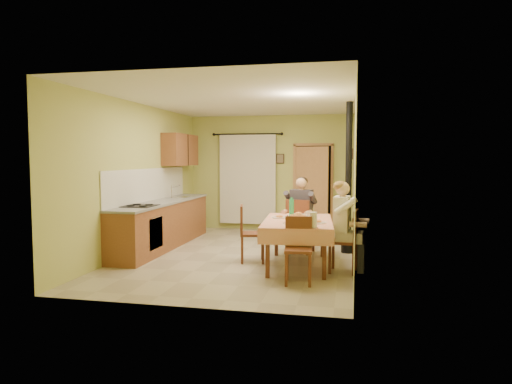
% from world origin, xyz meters
% --- Properties ---
extents(floor, '(4.00, 6.00, 0.01)m').
position_xyz_m(floor, '(0.00, 0.00, 0.00)').
color(floor, tan).
rests_on(floor, ground).
extents(room_shell, '(4.04, 6.04, 2.82)m').
position_xyz_m(room_shell, '(0.00, 0.00, 1.82)').
color(room_shell, '#B9BE61').
rests_on(room_shell, ground).
extents(kitchen_run, '(0.64, 3.64, 1.56)m').
position_xyz_m(kitchen_run, '(-1.71, 0.40, 0.48)').
color(kitchen_run, brown).
rests_on(kitchen_run, ground).
extents(upper_cabinets, '(0.35, 1.40, 0.70)m').
position_xyz_m(upper_cabinets, '(-1.82, 1.70, 1.95)').
color(upper_cabinets, brown).
rests_on(upper_cabinets, room_shell).
extents(curtain, '(1.70, 0.07, 2.22)m').
position_xyz_m(curtain, '(-0.55, 2.90, 1.26)').
color(curtain, black).
rests_on(curtain, ground).
extents(doorway, '(0.96, 0.30, 2.15)m').
position_xyz_m(doorway, '(1.04, 2.91, 1.05)').
color(doorway, black).
rests_on(doorway, ground).
extents(dining_table, '(1.24, 1.92, 0.76)m').
position_xyz_m(dining_table, '(1.11, -0.68, 0.38)').
color(dining_table, '#E5967A').
rests_on(dining_table, ground).
extents(tableware, '(0.92, 1.62, 0.33)m').
position_xyz_m(tableware, '(1.14, -0.76, 0.81)').
color(tableware, white).
rests_on(tableware, dining_table).
extents(chair_far, '(0.53, 0.53, 1.01)m').
position_xyz_m(chair_far, '(1.03, 0.41, 0.29)').
color(chair_far, '#5E2D19').
rests_on(chair_far, ground).
extents(chair_near, '(0.42, 0.42, 0.94)m').
position_xyz_m(chair_near, '(1.24, -1.70, 0.29)').
color(chair_near, '#5E2D19').
rests_on(chair_near, ground).
extents(chair_right, '(0.46, 0.46, 0.98)m').
position_xyz_m(chair_right, '(1.86, -0.92, 0.29)').
color(chair_right, '#5E2D19').
rests_on(chair_right, ground).
extents(chair_left, '(0.49, 0.49, 0.97)m').
position_xyz_m(chair_left, '(0.30, -0.52, 0.29)').
color(chair_left, '#5E2D19').
rests_on(chair_left, ground).
extents(man_far, '(0.63, 0.54, 1.39)m').
position_xyz_m(man_far, '(1.04, 0.42, 0.88)').
color(man_far, '#38333D').
rests_on(man_far, chair_far).
extents(man_right, '(0.50, 0.61, 1.39)m').
position_xyz_m(man_right, '(1.85, -0.91, 0.88)').
color(man_right, white).
rests_on(man_right, chair_right).
extents(stove_flue, '(0.24, 0.24, 2.80)m').
position_xyz_m(stove_flue, '(1.90, 0.60, 1.02)').
color(stove_flue, black).
rests_on(stove_flue, ground).
extents(picture_back, '(0.19, 0.03, 0.23)m').
position_xyz_m(picture_back, '(0.25, 2.97, 1.75)').
color(picture_back, black).
rests_on(picture_back, room_shell).
extents(picture_right, '(0.03, 0.31, 0.21)m').
position_xyz_m(picture_right, '(1.97, 1.20, 1.85)').
color(picture_right, brown).
rests_on(picture_right, room_shell).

